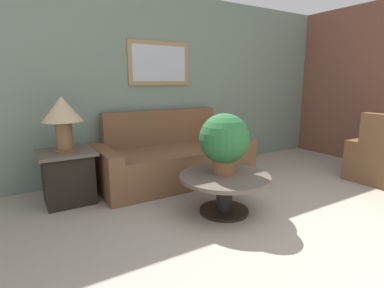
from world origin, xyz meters
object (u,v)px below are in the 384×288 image
at_px(potted_plant_on_table, 224,140).
at_px(coffee_table, 225,185).
at_px(side_table, 68,176).
at_px(couch_main, 173,159).
at_px(table_lamp, 62,114).

bearing_deg(potted_plant_on_table, coffee_table, -115.38).
xyz_separation_m(coffee_table, potted_plant_on_table, (0.03, 0.06, 0.46)).
xyz_separation_m(side_table, potted_plant_on_table, (1.37, -1.10, 0.46)).
height_order(coffee_table, side_table, side_table).
distance_m(side_table, potted_plant_on_table, 1.82).
distance_m(couch_main, coffee_table, 1.21).
relative_size(couch_main, potted_plant_on_table, 3.29).
height_order(side_table, potted_plant_on_table, potted_plant_on_table).
xyz_separation_m(couch_main, coffee_table, (-0.03, -1.21, -0.00)).
relative_size(coffee_table, table_lamp, 1.56).
xyz_separation_m(couch_main, table_lamp, (-1.38, -0.06, 0.71)).
bearing_deg(couch_main, potted_plant_on_table, -90.34).
bearing_deg(potted_plant_on_table, table_lamp, 141.27).
bearing_deg(coffee_table, couch_main, 88.43).
bearing_deg(couch_main, table_lamp, -177.65).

